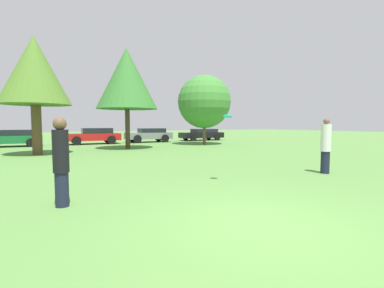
{
  "coord_description": "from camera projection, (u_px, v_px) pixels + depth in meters",
  "views": [
    {
      "loc": [
        -3.29,
        -3.35,
        1.67
      ],
      "look_at": [
        1.27,
        4.51,
        1.02
      ],
      "focal_mm": 26.28,
      "sensor_mm": 36.0,
      "label": 1
    }
  ],
  "objects": [
    {
      "name": "ground_plane",
      "position": [
        262.0,
        225.0,
        4.66
      ],
      "size": [
        120.0,
        120.0,
        0.0
      ],
      "primitive_type": "plane",
      "color": "#54843D"
    },
    {
      "name": "person_thrower",
      "position": [
        61.0,
        161.0,
        5.62
      ],
      "size": [
        0.31,
        0.31,
        1.8
      ],
      "rotation": [
        0.0,
        0.0,
        -0.03
      ],
      "color": "#191E33",
      "rests_on": "ground"
    },
    {
      "name": "person_catcher",
      "position": [
        326.0,
        146.0,
        9.42
      ],
      "size": [
        0.33,
        0.33,
        1.85
      ],
      "rotation": [
        0.0,
        0.0,
        3.11
      ],
      "color": "#191E33",
      "rests_on": "ground"
    },
    {
      "name": "frisbee",
      "position": [
        228.0,
        116.0,
        7.81
      ],
      "size": [
        0.25,
        0.24,
        0.12
      ],
      "color": "#19B2D8"
    },
    {
      "name": "tree_1",
      "position": [
        34.0,
        71.0,
        14.9
      ],
      "size": [
        3.62,
        3.62,
        6.32
      ],
      "color": "brown",
      "rests_on": "ground"
    },
    {
      "name": "tree_2",
      "position": [
        127.0,
        79.0,
        18.63
      ],
      "size": [
        4.02,
        4.02,
        6.68
      ],
      "color": "#473323",
      "rests_on": "ground"
    },
    {
      "name": "tree_3",
      "position": [
        204.0,
        102.0,
        22.55
      ],
      "size": [
        4.26,
        4.26,
        5.57
      ],
      "color": "brown",
      "rests_on": "ground"
    },
    {
      "name": "parked_car_green",
      "position": [
        14.0,
        138.0,
        20.56
      ],
      "size": [
        3.91,
        2.26,
        1.23
      ],
      "rotation": [
        0.0,
        0.0,
        3.08
      ],
      "color": "#196633",
      "rests_on": "ground"
    },
    {
      "name": "parked_car_red",
      "position": [
        94.0,
        136.0,
        23.22
      ],
      "size": [
        4.4,
        2.05,
        1.32
      ],
      "rotation": [
        0.0,
        0.0,
        3.08
      ],
      "color": "red",
      "rests_on": "ground"
    },
    {
      "name": "parked_car_grey",
      "position": [
        149.0,
        135.0,
        25.55
      ],
      "size": [
        4.19,
        2.09,
        1.26
      ],
      "rotation": [
        0.0,
        0.0,
        3.08
      ],
      "color": "slate",
      "rests_on": "ground"
    },
    {
      "name": "parked_car_black",
      "position": [
        202.0,
        134.0,
        28.54
      ],
      "size": [
        4.48,
        2.14,
        1.15
      ],
      "rotation": [
        0.0,
        0.0,
        3.08
      ],
      "color": "black",
      "rests_on": "ground"
    }
  ]
}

